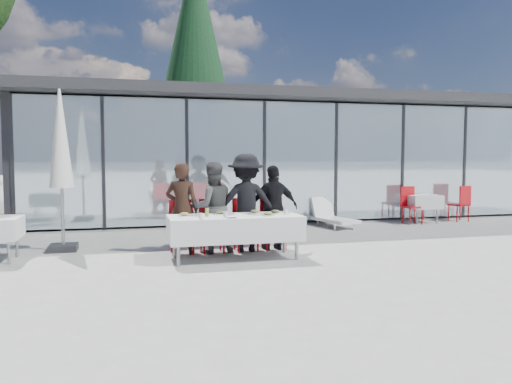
% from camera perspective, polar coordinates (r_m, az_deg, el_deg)
% --- Properties ---
extents(ground, '(90.00, 90.00, 0.00)m').
position_cam_1_polar(ground, '(8.61, 1.44, -7.71)').
color(ground, '#A19F99').
rests_on(ground, ground).
extents(pavilion, '(14.80, 8.80, 3.44)m').
position_cam_1_polar(pavilion, '(16.84, 0.41, 5.36)').
color(pavilion, gray).
rests_on(pavilion, ground).
extents(treeline, '(62.50, 2.00, 4.40)m').
position_cam_1_polar(treeline, '(36.11, -14.00, 4.60)').
color(treeline, '#173711').
rests_on(treeline, ground).
extents(dining_table, '(2.26, 0.96, 0.75)m').
position_cam_1_polar(dining_table, '(8.59, -2.44, -4.11)').
color(dining_table, silver).
rests_on(dining_table, ground).
extents(diner_a, '(0.77, 0.77, 1.65)m').
position_cam_1_polar(diner_a, '(9.06, -8.45, -1.88)').
color(diner_a, black).
rests_on(diner_a, ground).
extents(diner_chair_a, '(0.44, 0.44, 0.97)m').
position_cam_1_polar(diner_chair_a, '(9.19, -8.50, -3.61)').
color(diner_chair_a, '#B80C12').
rests_on(diner_chair_a, ground).
extents(diner_b, '(0.87, 0.87, 1.66)m').
position_cam_1_polar(diner_b, '(9.13, -5.02, -1.77)').
color(diner_b, '#4A4A4A').
rests_on(diner_b, ground).
extents(diner_chair_b, '(0.44, 0.44, 0.97)m').
position_cam_1_polar(diner_chair_b, '(9.26, -5.11, -3.52)').
color(diner_chair_b, '#B80C12').
rests_on(diner_chair_b, ground).
extents(diner_c, '(1.34, 1.34, 1.81)m').
position_cam_1_polar(diner_c, '(9.25, -1.14, -1.23)').
color(diner_c, black).
rests_on(diner_c, ground).
extents(diner_chair_c, '(0.44, 0.44, 0.97)m').
position_cam_1_polar(diner_chair_c, '(9.39, -1.27, -3.41)').
color(diner_chair_c, '#B80C12').
rests_on(diner_chair_c, ground).
extents(diner_d, '(0.99, 0.99, 1.60)m').
position_cam_1_polar(diner_d, '(9.40, 2.07, -1.80)').
color(diner_d, black).
rests_on(diner_d, ground).
extents(diner_chair_d, '(0.44, 0.44, 0.97)m').
position_cam_1_polar(diner_chair_d, '(9.52, 1.90, -3.30)').
color(diner_chair_d, '#B80C12').
rests_on(diner_chair_d, ground).
extents(plate_a, '(0.24, 0.24, 0.07)m').
position_cam_1_polar(plate_a, '(8.53, -8.17, -2.58)').
color(plate_a, white).
rests_on(plate_a, dining_table).
extents(plate_b, '(0.24, 0.24, 0.07)m').
position_cam_1_polar(plate_b, '(8.70, -4.09, -2.42)').
color(plate_b, white).
rests_on(plate_b, dining_table).
extents(plate_c, '(0.24, 0.24, 0.07)m').
position_cam_1_polar(plate_c, '(8.85, -0.14, -2.30)').
color(plate_c, white).
rests_on(plate_c, dining_table).
extents(plate_d, '(0.24, 0.24, 0.07)m').
position_cam_1_polar(plate_d, '(8.86, 2.20, -2.30)').
color(plate_d, white).
rests_on(plate_d, dining_table).
extents(plate_extra, '(0.24, 0.24, 0.07)m').
position_cam_1_polar(plate_extra, '(8.49, 1.38, -2.56)').
color(plate_extra, white).
rests_on(plate_extra, dining_table).
extents(juice_bottle, '(0.06, 0.06, 0.14)m').
position_cam_1_polar(juice_bottle, '(8.43, -5.64, -2.33)').
color(juice_bottle, '#7EAB47').
rests_on(juice_bottle, dining_table).
extents(drinking_glasses, '(1.59, 0.33, 0.10)m').
position_cam_1_polar(drinking_glasses, '(8.33, -2.03, -2.54)').
color(drinking_glasses, silver).
rests_on(drinking_glasses, dining_table).
extents(folded_eyeglasses, '(0.14, 0.03, 0.01)m').
position_cam_1_polar(folded_eyeglasses, '(8.17, -2.78, -2.97)').
color(folded_eyeglasses, black).
rests_on(folded_eyeglasses, dining_table).
extents(spare_table_right, '(0.86, 0.86, 0.74)m').
position_cam_1_polar(spare_table_right, '(14.09, 18.31, -1.06)').
color(spare_table_right, silver).
rests_on(spare_table_right, ground).
extents(spare_chair_a, '(0.50, 0.50, 0.97)m').
position_cam_1_polar(spare_chair_a, '(13.76, 17.20, -1.22)').
color(spare_chair_a, '#B80C12').
rests_on(spare_chair_a, ground).
extents(spare_chair_b, '(0.54, 0.54, 0.97)m').
position_cam_1_polar(spare_chair_b, '(14.65, 22.45, -1.04)').
color(spare_chair_b, '#B80C12').
rests_on(spare_chair_b, ground).
extents(market_umbrella, '(0.50, 0.50, 3.00)m').
position_cam_1_polar(market_umbrella, '(9.90, -21.42, 4.71)').
color(market_umbrella, black).
rests_on(market_umbrella, ground).
extents(lounger, '(0.91, 1.44, 0.72)m').
position_cam_1_polar(lounger, '(12.77, 8.60, -2.74)').
color(lounger, white).
rests_on(lounger, ground).
extents(conifer_tree, '(4.00, 4.00, 10.50)m').
position_cam_1_polar(conifer_tree, '(21.71, -6.97, 15.23)').
color(conifer_tree, '#382316').
rests_on(conifer_tree, ground).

